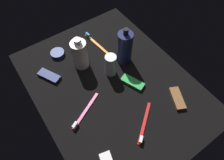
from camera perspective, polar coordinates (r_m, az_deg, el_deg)
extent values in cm
cube|color=black|center=(89.28, 0.00, -1.28)|extent=(84.00, 64.00, 1.20)
cylinder|color=#191E4C|center=(90.80, 3.59, 9.02)|extent=(6.73, 6.73, 16.42)
cylinder|color=black|center=(84.01, 3.94, 13.48)|extent=(2.20, 2.20, 2.80)
cylinder|color=silver|center=(90.74, -9.05, 7.13)|extent=(6.85, 6.85, 14.09)
cylinder|color=silver|center=(84.84, -9.79, 10.72)|extent=(3.20, 3.20, 2.20)
cylinder|color=silver|center=(87.88, -0.37, 4.24)|extent=(4.96, 4.96, 10.91)
cube|color=red|center=(81.14, 9.35, -11.62)|extent=(11.81, 15.08, 0.90)
cube|color=white|center=(77.45, 8.19, -16.26)|extent=(2.45, 2.74, 1.20)
cube|color=#E55999|center=(82.77, -7.42, -8.49)|extent=(9.15, 16.63, 0.90)
cube|color=white|center=(79.80, -10.46, -12.39)|extent=(2.15, 2.82, 1.20)
cube|color=orange|center=(103.37, -4.28, 10.14)|extent=(18.02, 3.24, 0.90)
cube|color=#338CCC|center=(107.08, -6.90, 12.66)|extent=(2.71, 1.39, 1.20)
cube|color=navy|center=(94.52, -17.35, 1.12)|extent=(11.08, 8.33, 1.50)
cube|color=green|center=(88.74, 5.81, -0.66)|extent=(11.14, 7.56, 1.50)
cube|color=brown|center=(88.49, 17.96, -4.96)|extent=(11.11, 8.11, 1.50)
cylinder|color=navy|center=(101.71, -15.13, 7.28)|extent=(6.62, 6.62, 1.79)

